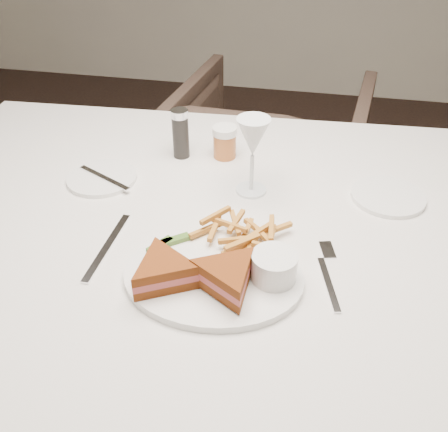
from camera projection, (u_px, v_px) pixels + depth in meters
The scene contains 4 objects.
ground at pixel (170, 391), 1.56m from camera, with size 5.00×5.00×0.00m, color black.
table at pixel (228, 341), 1.25m from camera, with size 1.52×1.01×0.75m, color silver.
chair_far at pixel (269, 157), 2.02m from camera, with size 0.71×0.67×0.73m, color #443329.
table_setting at pixel (225, 226), 0.95m from camera, with size 0.80×0.60×0.18m.
Camera 1 is at (0.35, -0.88, 1.37)m, focal length 40.00 mm.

